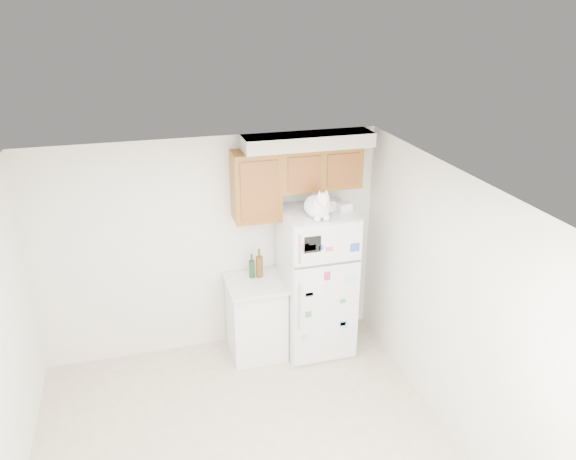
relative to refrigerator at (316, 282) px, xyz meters
name	(u,v)px	position (x,y,z in m)	size (l,w,h in m)	color
room_shell	(254,284)	(-1.00, -1.36, 0.82)	(3.84, 4.04, 2.52)	white
refrigerator	(316,282)	(0.00, 0.00, 0.00)	(0.76, 0.78, 1.70)	silver
base_counter	(256,317)	(-0.69, 0.07, -0.39)	(0.64, 0.64, 0.92)	white
cat	(319,206)	(-0.05, -0.16, 0.98)	(0.34, 0.49, 0.35)	white
storage_box_back	(327,204)	(0.13, 0.07, 0.90)	(0.18, 0.13, 0.10)	white
storage_box_front	(344,207)	(0.28, -0.05, 0.89)	(0.15, 0.11, 0.09)	white
bottle_green	(252,266)	(-0.70, 0.18, 0.21)	(0.07, 0.07, 0.28)	#19381E
bottle_amber	(259,263)	(-0.62, 0.17, 0.24)	(0.08, 0.08, 0.34)	#593814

